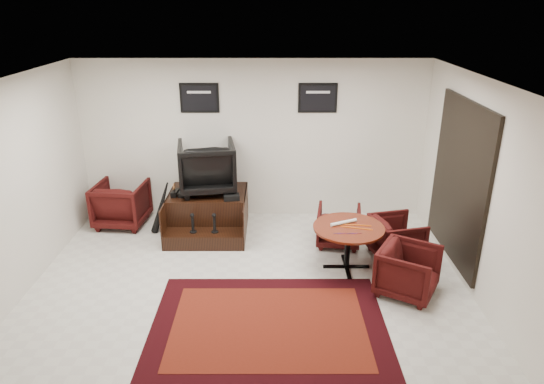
# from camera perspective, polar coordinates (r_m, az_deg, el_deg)

# --- Properties ---
(ground) EXTENTS (6.00, 6.00, 0.00)m
(ground) POSITION_cam_1_polar(r_m,az_deg,el_deg) (6.80, -2.79, -11.22)
(ground) COLOR silver
(ground) RESTS_ON ground
(room_shell) EXTENTS (6.02, 5.02, 2.81)m
(room_shell) POSITION_cam_1_polar(r_m,az_deg,el_deg) (6.13, 0.78, 3.57)
(room_shell) COLOR silver
(room_shell) RESTS_ON ground
(area_rug) EXTENTS (2.85, 2.14, 0.01)m
(area_rug) POSITION_cam_1_polar(r_m,az_deg,el_deg) (6.10, -0.39, -15.50)
(area_rug) COLOR black
(area_rug) RESTS_ON ground
(shine_podium) EXTENTS (1.30, 1.34, 0.67)m
(shine_podium) POSITION_cam_1_polar(r_m,az_deg,el_deg) (8.32, -7.51, -2.50)
(shine_podium) COLOR black
(shine_podium) RESTS_ON ground
(shine_chair) EXTENTS (1.04, 0.99, 0.94)m
(shine_chair) POSITION_cam_1_polar(r_m,az_deg,el_deg) (8.15, -7.67, 3.24)
(shine_chair) COLOR black
(shine_chair) RESTS_ON shine_podium
(shoes_pair) EXTENTS (0.23, 0.26, 0.09)m
(shoes_pair) POSITION_cam_1_polar(r_m,az_deg,el_deg) (8.16, -10.92, -0.12)
(shoes_pair) COLOR black
(shoes_pair) RESTS_ON shine_podium
(polish_kit) EXTENTS (0.27, 0.21, 0.09)m
(polish_kit) POSITION_cam_1_polar(r_m,az_deg,el_deg) (7.88, -4.78, -0.60)
(polish_kit) COLOR black
(polish_kit) RESTS_ON shine_podium
(umbrella_black) EXTENTS (0.35, 0.13, 0.95)m
(umbrella_black) POSITION_cam_1_polar(r_m,az_deg,el_deg) (8.29, -12.94, -1.73)
(umbrella_black) COLOR black
(umbrella_black) RESTS_ON ground
(umbrella_hooked) EXTENTS (0.31, 0.12, 0.84)m
(umbrella_hooked) POSITION_cam_1_polar(r_m,az_deg,el_deg) (8.39, -12.95, -1.87)
(umbrella_hooked) COLOR black
(umbrella_hooked) RESTS_ON ground
(armchair_side) EXTENTS (0.90, 0.85, 0.85)m
(armchair_side) POSITION_cam_1_polar(r_m,az_deg,el_deg) (8.82, -17.31, -1.09)
(armchair_side) COLOR black
(armchair_side) RESTS_ON ground
(meeting_table) EXTENTS (1.02, 1.02, 0.67)m
(meeting_table) POSITION_cam_1_polar(r_m,az_deg,el_deg) (7.07, 8.98, -4.67)
(meeting_table) COLOR #451109
(meeting_table) RESTS_ON ground
(table_chair_back) EXTENTS (0.76, 0.72, 0.69)m
(table_chair_back) POSITION_cam_1_polar(r_m,az_deg,el_deg) (7.85, 7.84, -3.76)
(table_chair_back) COLOR black
(table_chair_back) RESTS_ON ground
(table_chair_window) EXTENTS (0.79, 0.82, 0.71)m
(table_chair_window) POSITION_cam_1_polar(r_m,az_deg,el_deg) (7.62, 14.45, -5.02)
(table_chair_window) COLOR black
(table_chair_window) RESTS_ON ground
(table_chair_corner) EXTENTS (0.95, 0.97, 0.74)m
(table_chair_corner) POSITION_cam_1_polar(r_m,az_deg,el_deg) (6.75, 15.75, -8.69)
(table_chair_corner) COLOR black
(table_chair_corner) RESTS_ON ground
(paper_roll) EXTENTS (0.40, 0.22, 0.05)m
(paper_roll) POSITION_cam_1_polar(r_m,az_deg,el_deg) (7.09, 8.43, -3.56)
(paper_roll) COLOR silver
(paper_roll) RESTS_ON meeting_table
(table_clutter) EXTENTS (0.57, 0.32, 0.01)m
(table_clutter) POSITION_cam_1_polar(r_m,az_deg,el_deg) (6.99, 9.64, -4.20)
(table_clutter) COLOR orange
(table_clutter) RESTS_ON meeting_table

